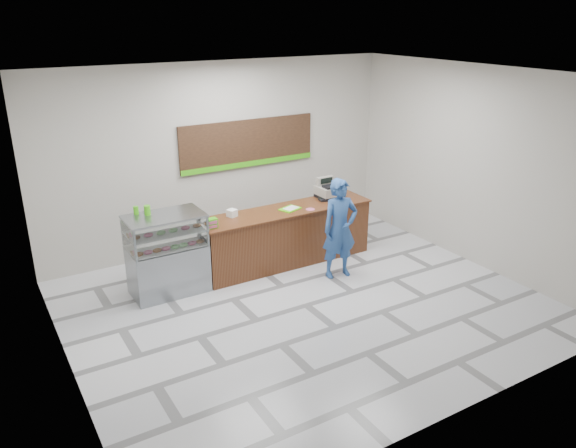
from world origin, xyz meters
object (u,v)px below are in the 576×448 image
cash_register (328,190)px  customer (340,229)px  sales_counter (286,236)px  serving_tray (290,209)px  display_case (167,254)px

cash_register → customer: customer is taller
sales_counter → cash_register: size_ratio=7.77×
sales_counter → serving_tray: size_ratio=7.72×
display_case → cash_register: 3.28m
sales_counter → display_case: size_ratio=2.45×
cash_register → customer: 1.25m
cash_register → display_case: bearing=-177.3°
cash_register → customer: (-0.51, -1.10, -0.30)m
serving_tray → customer: 1.01m
display_case → customer: (2.73, -0.92, 0.19)m
sales_counter → customer: (0.51, -0.92, 0.35)m
serving_tray → cash_register: bearing=-6.7°
cash_register → serving_tray: size_ratio=0.99×
serving_tray → customer: size_ratio=0.24×
display_case → customer: customer is taller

